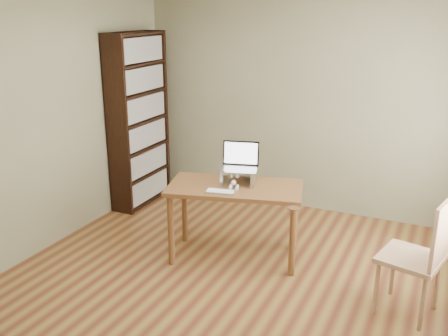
# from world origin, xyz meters

# --- Properties ---
(room) EXTENTS (4.04, 4.54, 2.64)m
(room) POSITION_xyz_m (0.03, 0.01, 1.30)
(room) COLOR #5A2A17
(room) RESTS_ON ground
(bookshelf) EXTENTS (0.30, 0.90, 2.10)m
(bookshelf) POSITION_xyz_m (-1.83, 1.55, 1.05)
(bookshelf) COLOR black
(bookshelf) RESTS_ON ground
(desk) EXTENTS (1.39, 0.94, 0.75)m
(desk) POSITION_xyz_m (-0.16, 0.68, 0.64)
(desk) COLOR brown
(desk) RESTS_ON ground
(laptop_stand) EXTENTS (0.32, 0.25, 0.13)m
(laptop_stand) POSITION_xyz_m (-0.16, 0.76, 0.83)
(laptop_stand) COLOR silver
(laptop_stand) RESTS_ON desk
(laptop) EXTENTS (0.41, 0.38, 0.25)m
(laptop) POSITION_xyz_m (-0.16, 0.82, 0.94)
(laptop) COLOR silver
(laptop) RESTS_ON laptop_stand
(keyboard) EXTENTS (0.29, 0.17, 0.02)m
(keyboard) POSITION_xyz_m (-0.21, 0.46, 0.76)
(keyboard) COLOR silver
(keyboard) RESTS_ON desk
(coaster) EXTENTS (0.11, 0.11, 0.01)m
(coaster) POSITION_xyz_m (0.51, 0.39, 0.75)
(coaster) COLOR brown
(coaster) RESTS_ON desk
(cat) EXTENTS (0.25, 0.48, 0.15)m
(cat) POSITION_xyz_m (-0.19, 0.79, 0.82)
(cat) COLOR #4C433C
(cat) RESTS_ON desk
(chair) EXTENTS (0.54, 0.54, 1.02)m
(chair) POSITION_xyz_m (1.56, 0.42, 0.55)
(chair) COLOR tan
(chair) RESTS_ON ground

